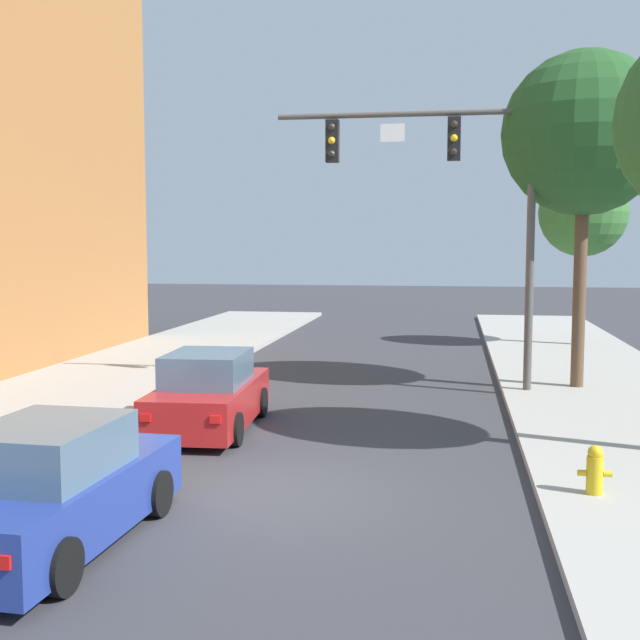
{
  "coord_description": "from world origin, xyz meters",
  "views": [
    {
      "loc": [
        2.72,
        -11.69,
        3.79
      ],
      "look_at": [
        -0.29,
        6.76,
        2.0
      ],
      "focal_mm": 45.5,
      "sensor_mm": 36.0,
      "label": 1
    }
  ],
  "objects_px": {
    "street_tree_third": "(583,214)",
    "traffic_signal_mast": "(457,180)",
    "street_tree_second": "(584,135)",
    "car_following_blue": "(53,490)",
    "fire_hydrant": "(595,470)",
    "car_lead_red": "(209,395)"
  },
  "relations": [
    {
      "from": "car_following_blue",
      "to": "street_tree_third",
      "type": "bearing_deg",
      "value": 65.76
    },
    {
      "from": "fire_hydrant",
      "to": "car_following_blue",
      "type": "bearing_deg",
      "value": -157.83
    },
    {
      "from": "street_tree_second",
      "to": "car_following_blue",
      "type": "bearing_deg",
      "value": -123.81
    },
    {
      "from": "street_tree_third",
      "to": "car_lead_red",
      "type": "bearing_deg",
      "value": -123.02
    },
    {
      "from": "traffic_signal_mast",
      "to": "street_tree_second",
      "type": "bearing_deg",
      "value": 12.4
    },
    {
      "from": "car_lead_red",
      "to": "fire_hydrant",
      "type": "bearing_deg",
      "value": -27.72
    },
    {
      "from": "street_tree_second",
      "to": "car_lead_red",
      "type": "bearing_deg",
      "value": -145.39
    },
    {
      "from": "car_following_blue",
      "to": "traffic_signal_mast",
      "type": "bearing_deg",
      "value": 66.37
    },
    {
      "from": "car_lead_red",
      "to": "fire_hydrant",
      "type": "xyz_separation_m",
      "value": [
        6.91,
        -3.63,
        -0.22
      ]
    },
    {
      "from": "car_following_blue",
      "to": "street_tree_third",
      "type": "xyz_separation_m",
      "value": [
        9.4,
        20.89,
        4.09
      ]
    },
    {
      "from": "traffic_signal_mast",
      "to": "car_lead_red",
      "type": "xyz_separation_m",
      "value": [
        -4.91,
        -4.84,
        -4.61
      ]
    },
    {
      "from": "car_following_blue",
      "to": "fire_hydrant",
      "type": "distance_m",
      "value": 7.5
    },
    {
      "from": "street_tree_second",
      "to": "street_tree_third",
      "type": "xyz_separation_m",
      "value": [
        1.38,
        8.91,
        -1.63
      ]
    },
    {
      "from": "car_following_blue",
      "to": "street_tree_third",
      "type": "distance_m",
      "value": 23.27
    },
    {
      "from": "traffic_signal_mast",
      "to": "car_lead_red",
      "type": "bearing_deg",
      "value": -135.45
    },
    {
      "from": "traffic_signal_mast",
      "to": "car_lead_red",
      "type": "height_order",
      "value": "traffic_signal_mast"
    },
    {
      "from": "fire_hydrant",
      "to": "street_tree_second",
      "type": "xyz_separation_m",
      "value": [
        1.08,
        9.15,
        5.94
      ]
    },
    {
      "from": "street_tree_second",
      "to": "fire_hydrant",
      "type": "bearing_deg",
      "value": -96.74
    },
    {
      "from": "street_tree_third",
      "to": "traffic_signal_mast",
      "type": "bearing_deg",
      "value": -114.95
    },
    {
      "from": "car_lead_red",
      "to": "street_tree_second",
      "type": "bearing_deg",
      "value": 34.61
    },
    {
      "from": "car_following_blue",
      "to": "street_tree_second",
      "type": "height_order",
      "value": "street_tree_second"
    },
    {
      "from": "street_tree_third",
      "to": "car_following_blue",
      "type": "bearing_deg",
      "value": -114.24
    }
  ]
}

